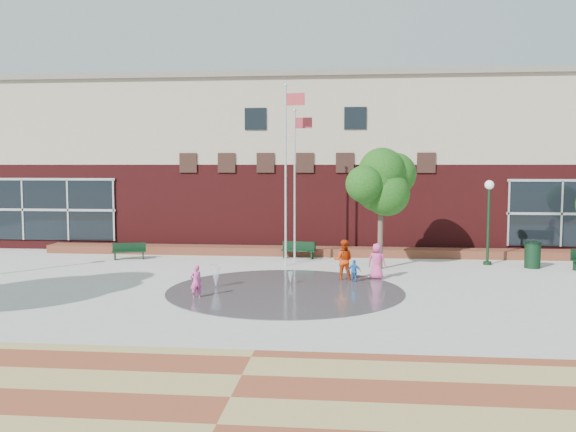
# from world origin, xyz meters

# --- Properties ---
(ground) EXTENTS (120.00, 120.00, 0.00)m
(ground) POSITION_xyz_m (0.00, 0.00, 0.00)
(ground) COLOR #666056
(ground) RESTS_ON ground
(plaza_concrete) EXTENTS (46.00, 18.00, 0.01)m
(plaza_concrete) POSITION_xyz_m (0.00, 4.00, 0.00)
(plaza_concrete) COLOR #A8A8A0
(plaza_concrete) RESTS_ON ground
(paver_band) EXTENTS (46.00, 6.00, 0.01)m
(paver_band) POSITION_xyz_m (0.00, -7.00, 0.00)
(paver_band) COLOR brown
(paver_band) RESTS_ON ground
(splash_pad) EXTENTS (8.40, 8.40, 0.01)m
(splash_pad) POSITION_xyz_m (0.00, 3.00, 0.00)
(splash_pad) COLOR #383A3D
(splash_pad) RESTS_ON ground
(library_building) EXTENTS (44.40, 10.40, 9.20)m
(library_building) POSITION_xyz_m (0.00, 17.48, 4.64)
(library_building) COLOR #481112
(library_building) RESTS_ON ground
(flower_bed) EXTENTS (26.00, 1.20, 0.40)m
(flower_bed) POSITION_xyz_m (0.00, 11.60, 0.00)
(flower_bed) COLOR maroon
(flower_bed) RESTS_ON ground
(flagpole_left) EXTENTS (0.93, 0.27, 8.02)m
(flagpole_left) POSITION_xyz_m (-0.52, 8.51, 4.47)
(flagpole_left) COLOR silver
(flagpole_left) RESTS_ON ground
(flagpole_right) EXTENTS (0.87, 0.14, 7.01)m
(flagpole_right) POSITION_xyz_m (-0.20, 9.48, 3.92)
(flagpole_right) COLOR silver
(flagpole_right) RESTS_ON ground
(lamp_right) EXTENTS (0.40, 0.40, 3.80)m
(lamp_right) POSITION_xyz_m (8.42, 9.57, 2.36)
(lamp_right) COLOR black
(lamp_right) RESTS_ON ground
(bench_left) EXTENTS (1.61, 0.85, 0.78)m
(bench_left) POSITION_xyz_m (-8.13, 9.51, 0.25)
(bench_left) COLOR black
(bench_left) RESTS_ON ground
(bench_mid) EXTENTS (1.67, 0.66, 0.82)m
(bench_mid) POSITION_xyz_m (-0.16, 10.55, 0.26)
(bench_mid) COLOR black
(bench_mid) RESTS_ON ground
(trash_can) EXTENTS (0.71, 0.71, 1.17)m
(trash_can) POSITION_xyz_m (10.16, 8.86, 0.59)
(trash_can) COLOR black
(trash_can) RESTS_ON ground
(tree_mid) EXTENTS (3.13, 3.13, 5.28)m
(tree_mid) POSITION_xyz_m (3.58, 8.02, 3.85)
(tree_mid) COLOR #49372D
(tree_mid) RESTS_ON ground
(water_jet_a) EXTENTS (0.41, 0.41, 0.80)m
(water_jet_a) POSITION_xyz_m (-2.57, 3.29, 0.00)
(water_jet_a) COLOR white
(water_jet_a) RESTS_ON ground
(water_jet_b) EXTENTS (0.20, 0.20, 0.45)m
(water_jet_b) POSITION_xyz_m (0.06, 4.22, 0.00)
(water_jet_b) COLOR white
(water_jet_b) RESTS_ON ground
(child_splash) EXTENTS (0.50, 0.46, 1.14)m
(child_splash) POSITION_xyz_m (-2.85, 1.52, 0.57)
(child_splash) COLOR #E24799
(child_splash) RESTS_ON ground
(adult_red) EXTENTS (0.82, 0.66, 1.59)m
(adult_red) POSITION_xyz_m (2.03, 5.28, 0.79)
(adult_red) COLOR red
(adult_red) RESTS_ON ground
(adult_pink) EXTENTS (0.80, 0.63, 1.43)m
(adult_pink) POSITION_xyz_m (3.33, 5.60, 0.72)
(adult_pink) COLOR #D34081
(adult_pink) RESTS_ON ground
(child_blue) EXTENTS (0.55, 0.30, 0.89)m
(child_blue) POSITION_xyz_m (2.45, 4.80, 0.44)
(child_blue) COLOR blue
(child_blue) RESTS_ON ground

